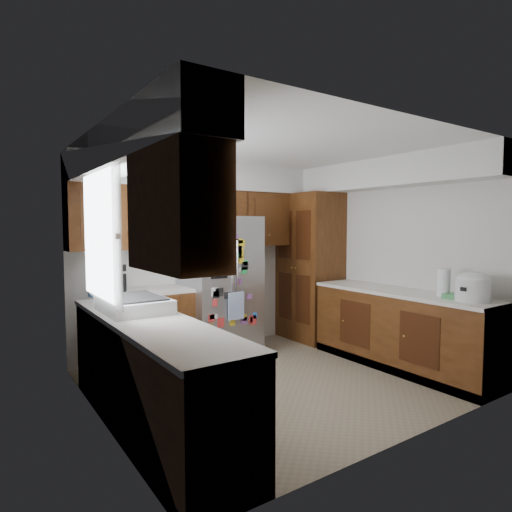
# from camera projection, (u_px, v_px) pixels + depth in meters

# --- Properties ---
(floor) EXTENTS (3.60, 3.60, 0.00)m
(floor) POSITION_uv_depth(u_px,v_px,m) (275.00, 381.00, 4.62)
(floor) COLOR gray
(floor) RESTS_ON ground
(room_shell) EXTENTS (3.64, 3.24, 2.52)m
(room_shell) POSITION_uv_depth(u_px,v_px,m) (248.00, 213.00, 4.74)
(room_shell) COLOR beige
(room_shell) RESTS_ON ground
(left_counter_run) EXTENTS (1.36, 3.20, 0.92)m
(left_counter_run) POSITION_uv_depth(u_px,v_px,m) (153.00, 365.00, 3.85)
(left_counter_run) COLOR #3C200B
(left_counter_run) RESTS_ON ground
(right_counter_run) EXTENTS (0.63, 2.25, 0.92)m
(right_counter_run) POSITION_uv_depth(u_px,v_px,m) (401.00, 333.00, 5.05)
(right_counter_run) COLOR #3C200B
(right_counter_run) RESTS_ON ground
(pantry) EXTENTS (0.60, 0.90, 2.15)m
(pantry) POSITION_uv_depth(u_px,v_px,m) (310.00, 267.00, 6.34)
(pantry) COLOR #3C200B
(pantry) RESTS_ON ground
(fridge) EXTENTS (0.90, 0.79, 1.80)m
(fridge) POSITION_uv_depth(u_px,v_px,m) (220.00, 286.00, 5.55)
(fridge) COLOR gray
(fridge) RESTS_ON ground
(bridge_cabinet) EXTENTS (0.96, 0.34, 0.35)m
(bridge_cabinet) POSITION_uv_depth(u_px,v_px,m) (211.00, 204.00, 5.66)
(bridge_cabinet) COLOR #3C200B
(bridge_cabinet) RESTS_ON fridge
(fridge_top_items) EXTENTS (0.69, 0.37, 0.28)m
(fridge_top_items) POSITION_uv_depth(u_px,v_px,m) (217.00, 181.00, 5.66)
(fridge_top_items) COLOR #2C2EC7
(fridge_top_items) RESTS_ON bridge_cabinet
(sink_assembly) EXTENTS (0.52, 0.70, 0.37)m
(sink_assembly) POSITION_uv_depth(u_px,v_px,m) (134.00, 304.00, 3.79)
(sink_assembly) COLOR white
(sink_assembly) RESTS_ON left_counter_run
(left_counter_clutter) EXTENTS (0.35, 0.76, 0.38)m
(left_counter_clutter) POSITION_uv_depth(u_px,v_px,m) (113.00, 287.00, 4.38)
(left_counter_clutter) COLOR black
(left_counter_clutter) RESTS_ON left_counter_run
(rice_cooker) EXTENTS (0.35, 0.34, 0.30)m
(rice_cooker) POSITION_uv_depth(u_px,v_px,m) (473.00, 286.00, 4.31)
(rice_cooker) COLOR white
(rice_cooker) RESTS_ON right_counter_run
(paper_towel) EXTENTS (0.13, 0.13, 0.30)m
(paper_towel) POSITION_uv_depth(u_px,v_px,m) (444.00, 282.00, 4.59)
(paper_towel) COLOR white
(paper_towel) RESTS_ON right_counter_run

